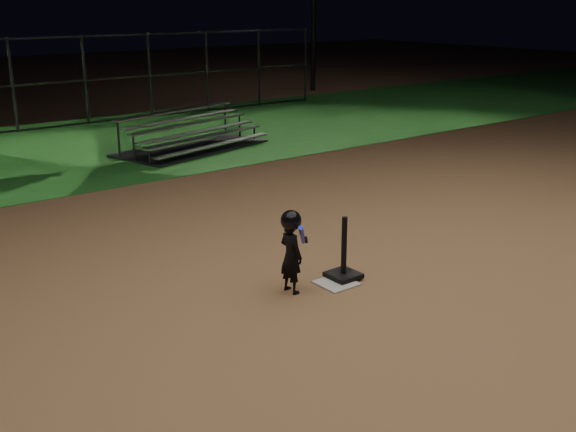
{
  "coord_description": "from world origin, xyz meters",
  "views": [
    {
      "loc": [
        -5.3,
        -5.89,
        3.42
      ],
      "look_at": [
        0.0,
        1.0,
        0.65
      ],
      "focal_mm": 42.39,
      "sensor_mm": 36.0,
      "label": 1
    }
  ],
  "objects_px": {
    "home_plate": "(336,283)",
    "batting_tee": "(344,266)",
    "child_batter": "(291,249)",
    "bleacher_right": "(192,142)"
  },
  "relations": [
    {
      "from": "batting_tee",
      "to": "child_batter",
      "type": "xyz_separation_m",
      "value": [
        -0.77,
        0.09,
        0.38
      ]
    },
    {
      "from": "home_plate",
      "to": "child_batter",
      "type": "bearing_deg",
      "value": 164.38
    },
    {
      "from": "home_plate",
      "to": "child_batter",
      "type": "xyz_separation_m",
      "value": [
        -0.59,
        0.17,
        0.54
      ]
    },
    {
      "from": "child_batter",
      "to": "bleacher_right",
      "type": "xyz_separation_m",
      "value": [
        3.22,
        8.01,
        -0.37
      ]
    },
    {
      "from": "batting_tee",
      "to": "child_batter",
      "type": "distance_m",
      "value": 0.87
    },
    {
      "from": "home_plate",
      "to": "batting_tee",
      "type": "bearing_deg",
      "value": 21.52
    },
    {
      "from": "child_batter",
      "to": "bleacher_right",
      "type": "bearing_deg",
      "value": -26.91
    },
    {
      "from": "batting_tee",
      "to": "home_plate",
      "type": "bearing_deg",
      "value": -158.48
    },
    {
      "from": "child_batter",
      "to": "batting_tee",
      "type": "bearing_deg",
      "value": -101.92
    },
    {
      "from": "home_plate",
      "to": "bleacher_right",
      "type": "bearing_deg",
      "value": 72.18
    }
  ]
}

